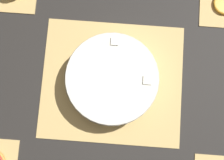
# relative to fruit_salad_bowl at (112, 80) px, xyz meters

# --- Properties ---
(ground_plane) EXTENTS (6.00, 6.00, 0.00)m
(ground_plane) POSITION_rel_fruit_salad_bowl_xyz_m (-0.00, -0.00, -0.05)
(ground_plane) COLOR black
(bamboo_mat_center) EXTENTS (0.45, 0.39, 0.01)m
(bamboo_mat_center) POSITION_rel_fruit_salad_bowl_xyz_m (-0.00, -0.00, -0.04)
(bamboo_mat_center) COLOR tan
(bamboo_mat_center) RESTS_ON ground_plane
(coaster_mat_near_left) EXTENTS (0.16, 0.16, 0.01)m
(coaster_mat_near_left) POSITION_rel_fruit_salad_bowl_xyz_m (-0.35, -0.29, -0.04)
(coaster_mat_near_left) COLOR tan
(coaster_mat_near_left) RESTS_ON ground_plane
(fruit_salad_bowl) EXTENTS (0.29, 0.29, 0.08)m
(fruit_salad_bowl) POSITION_rel_fruit_salad_bowl_xyz_m (0.00, 0.00, 0.00)
(fruit_salad_bowl) COLOR silver
(fruit_salad_bowl) RESTS_ON bamboo_mat_center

